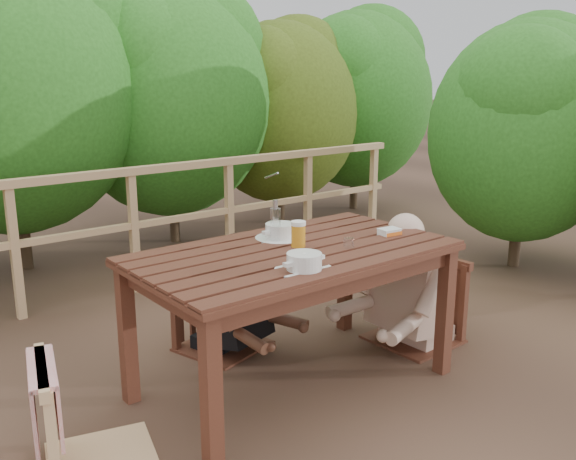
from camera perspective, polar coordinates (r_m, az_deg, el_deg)
ground at (r=3.67m, az=0.50°, el=-13.91°), size 60.00×60.00×0.00m
table at (r=3.50m, az=0.52°, el=-8.19°), size 1.71×0.96×0.79m
chair_left at (r=2.92m, az=-17.15°, el=-11.44°), size 0.61×0.61×0.99m
chair_far at (r=3.97m, az=-6.08°, el=-3.99°), size 0.61×0.61×0.99m
chair_right at (r=4.12m, az=11.59°, el=-3.15°), size 0.52×0.52×1.04m
woman at (r=3.95m, az=-6.27°, el=-2.63°), size 0.61×0.69×1.18m
diner_right at (r=4.09m, az=12.00°, el=-0.36°), size 0.73×0.59×1.44m
railing at (r=5.10m, az=-13.80°, el=-0.09°), size 5.60×0.10×1.01m
hedge_row at (r=6.21m, az=-16.01°, el=15.27°), size 6.60×1.60×3.80m
soup_near at (r=3.01m, az=1.48°, el=-2.99°), size 0.29×0.29×0.10m
soup_far at (r=3.59m, az=-0.70°, el=-0.16°), size 0.29×0.29×0.10m
beer_glass at (r=3.39m, az=0.94°, el=-0.50°), size 0.08×0.08×0.16m
bottle at (r=3.50m, az=-1.14°, el=0.77°), size 0.06×0.06×0.25m
tumbler at (r=3.40m, az=5.54°, el=-1.28°), size 0.06×0.06×0.07m
butter_tub at (r=3.70m, az=9.18°, el=-0.25°), size 0.13×0.10×0.05m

